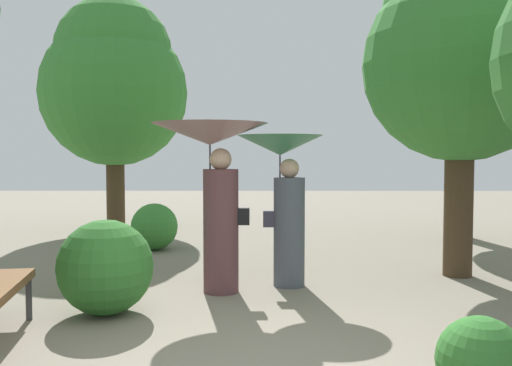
{
  "coord_description": "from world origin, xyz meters",
  "views": [
    {
      "loc": [
        0.05,
        -4.08,
        1.64
      ],
      "look_at": [
        0.0,
        2.88,
        1.27
      ],
      "focal_mm": 38.64,
      "sensor_mm": 36.0,
      "label": 1
    }
  ],
  "objects_px": {
    "tree_far_back": "(462,46)",
    "tree_mid_left": "(114,81)",
    "person_right": "(284,182)",
    "tree_mid_right": "(463,61)",
    "person_left": "(214,168)"
  },
  "relations": [
    {
      "from": "person_left",
      "to": "tree_mid_left",
      "type": "distance_m",
      "value": 6.29
    },
    {
      "from": "tree_mid_right",
      "to": "tree_mid_left",
      "type": "bearing_deg",
      "value": 170.31
    },
    {
      "from": "person_left",
      "to": "tree_mid_right",
      "type": "xyz_separation_m",
      "value": [
        4.45,
        4.26,
        1.94
      ]
    },
    {
      "from": "person_left",
      "to": "tree_mid_right",
      "type": "bearing_deg",
      "value": -46.09
    },
    {
      "from": "person_left",
      "to": "tree_mid_right",
      "type": "distance_m",
      "value": 6.46
    },
    {
      "from": "person_right",
      "to": "tree_mid_left",
      "type": "height_order",
      "value": "tree_mid_left"
    },
    {
      "from": "person_right",
      "to": "tree_mid_right",
      "type": "bearing_deg",
      "value": -42.29
    },
    {
      "from": "tree_mid_left",
      "to": "tree_far_back",
      "type": "xyz_separation_m",
      "value": [
        5.79,
        -4.58,
        -0.14
      ]
    },
    {
      "from": "tree_mid_left",
      "to": "tree_mid_right",
      "type": "relative_size",
      "value": 0.98
    },
    {
      "from": "person_left",
      "to": "tree_mid_left",
      "type": "relative_size",
      "value": 0.4
    },
    {
      "from": "tree_mid_right",
      "to": "tree_far_back",
      "type": "height_order",
      "value": "tree_mid_right"
    },
    {
      "from": "tree_far_back",
      "to": "tree_mid_left",
      "type": "bearing_deg",
      "value": 141.66
    },
    {
      "from": "person_right",
      "to": "tree_far_back",
      "type": "bearing_deg",
      "value": -76.16
    },
    {
      "from": "person_left",
      "to": "person_right",
      "type": "height_order",
      "value": "person_left"
    },
    {
      "from": "person_left",
      "to": "person_right",
      "type": "relative_size",
      "value": 1.07
    }
  ]
}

